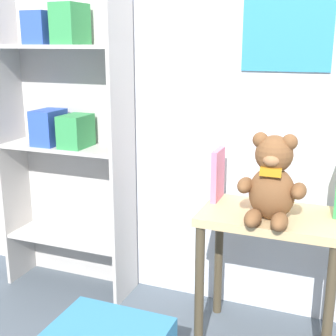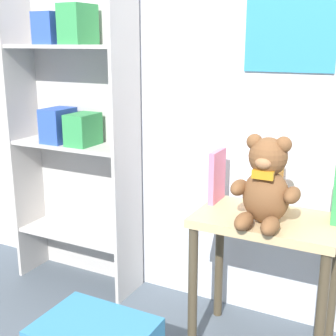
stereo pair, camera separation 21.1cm
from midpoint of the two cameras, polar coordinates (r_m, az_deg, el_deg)
The scene contains 6 objects.
wall_back at distance 2.16m, azimuth 14.52°, elevation 13.54°, with size 4.80×0.07×2.50m.
bookshelf_side at distance 2.47m, azimuth -8.70°, elevation 4.98°, with size 0.68×0.25×1.55m.
display_table at distance 2.01m, azimuth 14.89°, elevation -8.96°, with size 0.58×0.36×0.61m.
teddy_bear at distance 1.84m, azimuth 15.07°, elevation -2.03°, with size 0.27×0.24×0.35m.
book_standing_pink at distance 2.08m, azimuth 8.91°, elevation -1.00°, with size 0.03×0.15×0.23m, color #D17093.
book_standing_orange at distance 2.00m, azimuth 15.82°, elevation -1.97°, with size 0.03×0.14×0.24m, color orange.
Camera 2 is at (0.59, -0.74, 1.29)m, focal length 50.00 mm.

